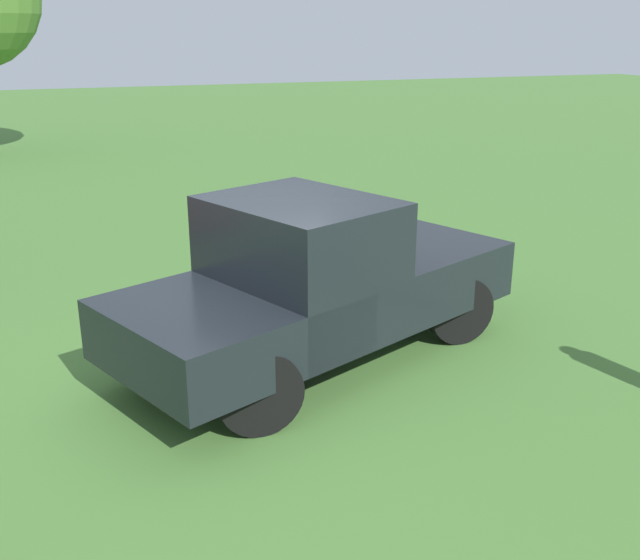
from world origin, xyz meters
TOP-DOWN VIEW (x-y plane):
  - ground_plane at (0.00, 0.00)m, footprint 80.00×80.00m
  - pickup_truck at (0.76, 0.20)m, footprint 4.90×3.45m

SIDE VIEW (x-z plane):
  - ground_plane at x=0.00m, z-range 0.00..0.00m
  - pickup_truck at x=0.76m, z-range 0.03..1.84m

